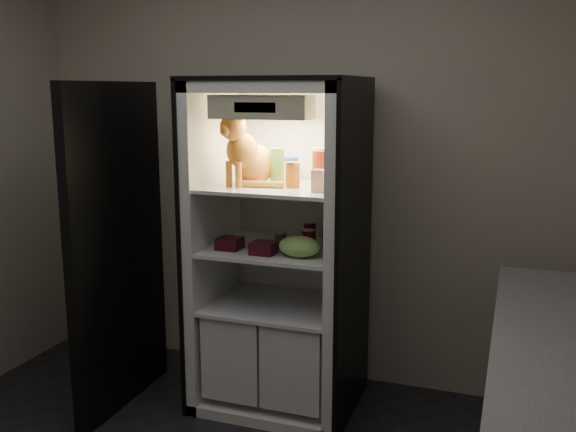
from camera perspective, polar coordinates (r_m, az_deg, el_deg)
name	(u,v)px	position (r m, az deg, el deg)	size (l,w,h in m)	color
room_shell	(142,145)	(2.30, -12.85, 6.19)	(3.60, 3.60, 3.60)	white
refrigerator	(281,270)	(3.69, -0.65, -4.80)	(0.90, 0.72, 1.88)	white
fridge_door	(117,251)	(3.74, -14.92, -3.03)	(0.07, 0.87, 1.85)	black
tabby_cat	(249,156)	(3.52, -3.53, 5.35)	(0.36, 0.42, 0.43)	#C66A19
parmesan_shaker	(277,166)	(3.53, -0.97, 4.42)	(0.08, 0.08, 0.20)	#248635
mayo_tub	(290,169)	(3.68, 0.15, 4.19)	(0.10, 0.10, 0.14)	white
salsa_jar	(293,175)	(3.43, 0.41, 3.68)	(0.08, 0.08, 0.14)	maroon
pepper_jar	(323,167)	(3.51, 3.14, 4.41)	(0.12, 0.12, 0.21)	maroon
cream_carton	(319,181)	(3.29, 2.76, 3.15)	(0.07, 0.07, 0.12)	silver
soda_can_a	(310,233)	(3.65, 1.95, -1.52)	(0.07, 0.07, 0.13)	black
soda_can_b	(329,240)	(3.48, 3.65, -2.11)	(0.07, 0.07, 0.14)	black
soda_can_c	(308,241)	(3.46, 1.81, -2.24)	(0.07, 0.07, 0.13)	black
condiment_jar	(280,239)	(3.58, -0.68, -2.10)	(0.06, 0.06, 0.09)	brown
grape_bag	(299,246)	(3.37, 1.02, -2.72)	(0.22, 0.16, 0.11)	#8ED362
berry_box_left	(230,243)	(3.56, -5.20, -2.44)	(0.13, 0.13, 0.06)	#4C0C1F
berry_box_right	(264,248)	(3.45, -2.17, -2.85)	(0.13, 0.13, 0.06)	#4C0C1F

